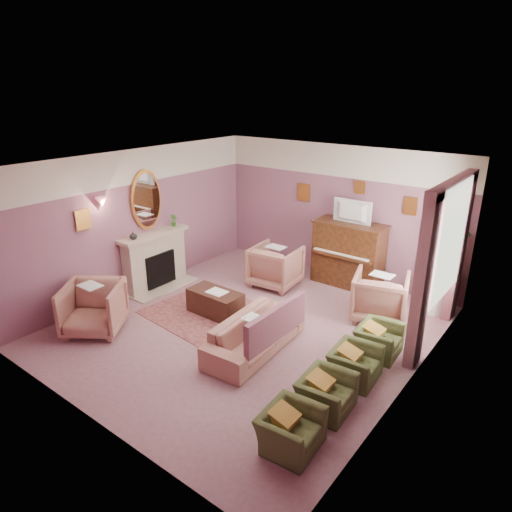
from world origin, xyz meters
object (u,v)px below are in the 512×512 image
Objects in this scene: piano at (348,255)px; floral_armchair_right at (380,294)px; sofa at (255,328)px; television at (351,210)px; olive_chair_a at (291,424)px; olive_chair_b at (326,388)px; coffee_table at (215,303)px; floral_armchair_front at (93,306)px; side_table at (432,293)px; floral_armchair_left at (276,264)px; olive_chair_c at (355,359)px; olive_chair_d at (379,335)px.

floral_armchair_right is (1.15, -1.03, -0.18)m from piano.
sofa is at bearing -89.45° from piano.
television reaches higher than piano.
olive_chair_b is at bearing 90.00° from olive_chair_a.
coffee_table is 1.40× the size of olive_chair_b.
piano is at bearing 60.50° from floral_armchair_front.
side_table is at bearing 87.65° from olive_chair_a.
television is 4.22m from olive_chair_b.
piano is 1.48× the size of floral_armchair_left.
television is 1.88m from floral_armchair_right.
side_table is at bearing 44.91° from floral_armchair_front.
floral_armchair_left is at bearing 117.95° from sofa.
olive_chair_a is 4.44m from side_table.
sofa is at bearing -89.44° from television.
coffee_table is at bearing -115.85° from television.
floral_armchair_left is at bearing -141.41° from television.
side_table is at bearing 16.02° from floral_armchair_left.
olive_chair_c is at bearing 9.50° from sofa.
television reaches higher than floral_armchair_right.
floral_armchair_left is at bearing 134.75° from olive_chair_b.
sofa is at bearing -21.31° from coffee_table.
sofa is at bearing -117.44° from floral_armchair_right.
floral_armchair_front reaches higher than sofa.
floral_armchair_front is 1.32× the size of olive_chair_a.
floral_armchair_left is 1.32× the size of olive_chair_a.
sofa is 2.02× the size of floral_armchair_left.
sofa reaches higher than olive_chair_a.
olive_chair_c is (2.87, -0.24, 0.08)m from coffee_table.
olive_chair_a is 0.82m from olive_chair_b.
floral_armchair_front is at bearing -135.09° from side_table.
coffee_table is 1.06× the size of floral_armchair_left.
side_table reaches higher than olive_chair_d.
olive_chair_d is 1.02× the size of side_table.
floral_armchair_left reaches higher than coffee_table.
olive_chair_d is 1.98m from side_table.
floral_armchair_front is 6.00m from side_table.
floral_armchair_front is (-1.20, -1.69, 0.25)m from coffee_table.
television is 0.85× the size of floral_armchair_front.
television is 2.18m from side_table.
television is 1.12× the size of olive_chair_d.
floral_armchair_right is at bearing -125.17° from side_table.
television is 3.22m from coffee_table.
olive_chair_a is at bearing -92.35° from side_table.
floral_armchair_left is 1.35× the size of side_table.
olive_chair_c is at bearing -90.00° from olive_chair_d.
sofa is at bearing -170.50° from olive_chair_c.
floral_armchair_front is (-2.50, -1.18, 0.09)m from sofa.
olive_chair_d is (1.60, -2.04, -1.29)m from television.
sofa is 1.60m from olive_chair_c.
piano reaches higher than olive_chair_a.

